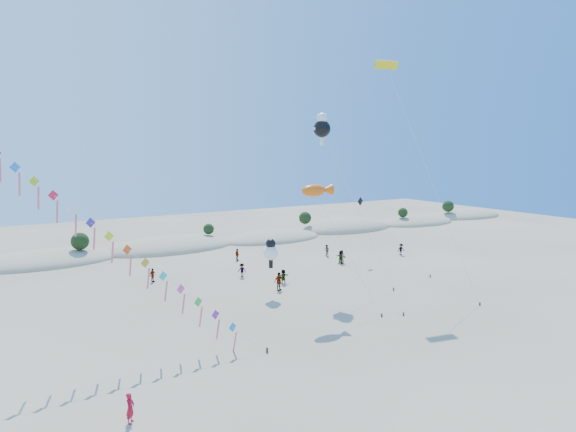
{
  "coord_description": "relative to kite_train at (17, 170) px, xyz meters",
  "views": [
    {
      "loc": [
        -20.09,
        -21.17,
        13.86
      ],
      "look_at": [
        0.97,
        14.0,
        8.24
      ],
      "focal_mm": 30.0,
      "sensor_mm": 36.0,
      "label": 1
    }
  ],
  "objects": [
    {
      "name": "ground",
      "position": [
        19.12,
        -14.41,
        -12.61
      ],
      "size": [
        160.0,
        160.0,
        0.0
      ],
      "primitive_type": "plane",
      "color": "#84745B",
      "rests_on": "ground"
    },
    {
      "name": "dune_ridge",
      "position": [
        20.18,
        30.73,
        -12.5
      ],
      "size": [
        145.3,
        11.49,
        5.57
      ],
      "color": "tan",
      "rests_on": "ground"
    },
    {
      "name": "kite_train",
      "position": [
        0.0,
        0.0,
        0.0
      ],
      "size": [
        26.92,
        14.74,
        24.41
      ],
      "color": "#3F2D1E",
      "rests_on": "ground"
    },
    {
      "name": "fish_kite",
      "position": [
        22.52,
        -1.27,
        -2.22
      ],
      "size": [
        4.76,
        5.7,
        10.95
      ],
      "color": "#3F2D1E",
      "rests_on": "ground"
    },
    {
      "name": "cartoon_kite_low",
      "position": [
        20.73,
        3.81,
        -8.26
      ],
      "size": [
        7.52,
        11.69,
        5.52
      ],
      "color": "#3F2D1E",
      "rests_on": "ground"
    },
    {
      "name": "cartoon_kite_high",
      "position": [
        27.65,
        5.44,
        3.62
      ],
      "size": [
        5.26,
        7.59,
        17.66
      ],
      "color": "#3F2D1E",
      "rests_on": "ground"
    },
    {
      "name": "parafoil_kite",
      "position": [
        33.01,
        1.79,
        9.33
      ],
      "size": [
        3.62,
        11.17,
        22.76
      ],
      "color": "#3F2D1E",
      "rests_on": "ground"
    },
    {
      "name": "dark_kite",
      "position": [
        37.84,
        8.6,
        -6.83
      ],
      "size": [
        2.0,
        10.72,
        8.08
      ],
      "color": "#3F2D1E",
      "rests_on": "ground"
    },
    {
      "name": "flyer_foreground",
      "position": [
        3.92,
        -11.72,
        -11.81
      ],
      "size": [
        0.66,
        0.7,
        1.6
      ],
      "primitive_type": "imported",
      "rotation": [
        0.0,
        0.0,
        0.91
      ],
      "color": "#B20E25",
      "rests_on": "ground"
    },
    {
      "name": "beachgoers",
      "position": [
        28.8,
        10.66,
        -11.81
      ],
      "size": [
        33.0,
        14.83,
        1.84
      ],
      "color": "slate",
      "rests_on": "ground"
    }
  ]
}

